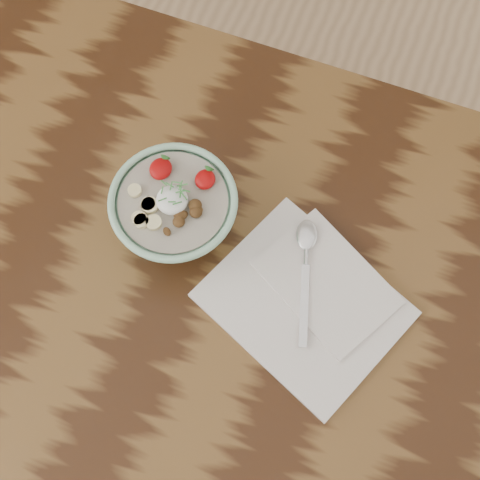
{
  "coord_description": "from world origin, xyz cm",
  "views": [
    {
      "loc": [
        -1.89,
        -19.25,
        164.95
      ],
      "look_at": [
        -12.26,
        8.51,
        85.31
      ],
      "focal_mm": 50.0,
      "sensor_mm": 36.0,
      "label": 1
    }
  ],
  "objects": [
    {
      "name": "table",
      "position": [
        0.0,
        0.0,
        65.7
      ],
      "size": [
        160.0,
        90.0,
        75.0
      ],
      "color": "#321B0C",
      "rests_on": "ground"
    },
    {
      "name": "breakfast_bowl",
      "position": [
        -22.61,
        10.89,
        80.82
      ],
      "size": [
        17.26,
        17.26,
        11.43
      ],
      "rotation": [
        0.0,
        0.0,
        -0.41
      ],
      "color": "#9AD0AE",
      "rests_on": "table"
    },
    {
      "name": "napkin",
      "position": [
        -1.5,
        6.97,
        75.65
      ],
      "size": [
        31.01,
        28.47,
        1.54
      ],
      "rotation": [
        0.0,
        0.0,
        -0.4
      ],
      "color": "silver",
      "rests_on": "table"
    },
    {
      "name": "spoon",
      "position": [
        -4.03,
        12.96,
        76.94
      ],
      "size": [
        7.2,
        18.1,
        0.96
      ],
      "rotation": [
        0.0,
        0.0,
        0.29
      ],
      "color": "silver",
      "rests_on": "napkin"
    }
  ]
}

